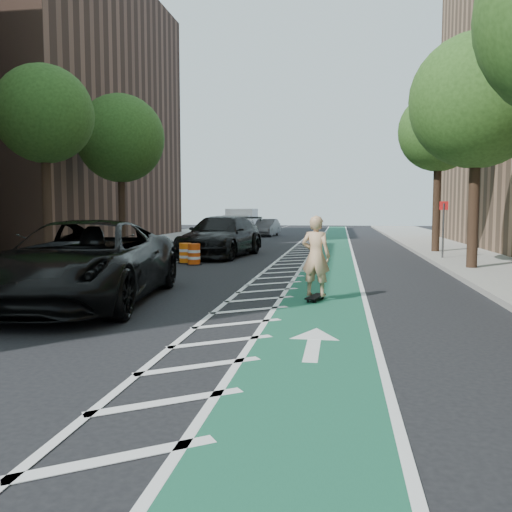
% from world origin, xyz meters
% --- Properties ---
extents(ground, '(120.00, 120.00, 0.00)m').
position_xyz_m(ground, '(0.00, 0.00, 0.00)').
color(ground, black).
rests_on(ground, ground).
extents(bike_lane, '(2.00, 90.00, 0.01)m').
position_xyz_m(bike_lane, '(3.00, 10.00, 0.01)').
color(bike_lane, '#165036').
rests_on(bike_lane, ground).
extents(buffer_strip, '(1.40, 90.00, 0.01)m').
position_xyz_m(buffer_strip, '(1.50, 10.00, 0.01)').
color(buffer_strip, silver).
rests_on(buffer_strip, ground).
extents(sidewalk_right, '(5.00, 90.00, 0.15)m').
position_xyz_m(sidewalk_right, '(9.50, 10.00, 0.07)').
color(sidewalk_right, gray).
rests_on(sidewalk_right, ground).
extents(sidewalk_left, '(5.00, 90.00, 0.15)m').
position_xyz_m(sidewalk_left, '(-9.50, 10.00, 0.07)').
color(sidewalk_left, gray).
rests_on(sidewalk_left, ground).
extents(curb_right, '(0.12, 90.00, 0.16)m').
position_xyz_m(curb_right, '(7.05, 10.00, 0.08)').
color(curb_right, gray).
rests_on(curb_right, ground).
extents(curb_left, '(0.12, 90.00, 0.16)m').
position_xyz_m(curb_left, '(-7.05, 10.00, 0.08)').
color(curb_left, gray).
rests_on(curb_left, ground).
extents(building_left_far, '(14.00, 22.00, 18.00)m').
position_xyz_m(building_left_far, '(-17.50, 24.00, 9.00)').
color(building_left_far, brown).
rests_on(building_left_far, ground).
extents(tree_r_c, '(4.20, 4.20, 7.90)m').
position_xyz_m(tree_r_c, '(7.90, 8.00, 5.77)').
color(tree_r_c, '#382619').
rests_on(tree_r_c, ground).
extents(tree_l_c, '(4.20, 4.20, 7.90)m').
position_xyz_m(tree_l_c, '(-7.90, 8.00, 5.77)').
color(tree_l_c, '#382619').
rests_on(tree_l_c, ground).
extents(tree_r_d, '(4.20, 4.20, 7.90)m').
position_xyz_m(tree_r_d, '(7.90, 16.00, 5.77)').
color(tree_r_d, '#382619').
rests_on(tree_r_d, ground).
extents(tree_l_d, '(4.20, 4.20, 7.90)m').
position_xyz_m(tree_l_d, '(-7.90, 16.00, 5.77)').
color(tree_l_d, '#382619').
rests_on(tree_l_d, ground).
extents(sign_post, '(0.35, 0.08, 2.47)m').
position_xyz_m(sign_post, '(7.60, 12.00, 1.35)').
color(sign_post, '#4C4C4C').
rests_on(sign_post, ground).
extents(skateboard, '(0.48, 0.91, 0.12)m').
position_xyz_m(skateboard, '(2.84, 1.45, 0.10)').
color(skateboard, black).
rests_on(skateboard, ground).
extents(skateboarder, '(0.79, 0.63, 1.90)m').
position_xyz_m(skateboarder, '(2.84, 1.45, 1.07)').
color(skateboarder, tan).
rests_on(skateboarder, skateboard).
extents(suv_near, '(3.94, 7.21, 1.92)m').
position_xyz_m(suv_near, '(-2.40, 0.29, 0.96)').
color(suv_near, black).
rests_on(suv_near, ground).
extents(suv_far, '(3.33, 6.62, 1.84)m').
position_xyz_m(suv_far, '(-1.97, 12.82, 0.92)').
color(suv_far, black).
rests_on(suv_far, ground).
extents(car_silver, '(2.50, 4.98, 1.63)m').
position_xyz_m(car_silver, '(-2.85, 23.03, 0.81)').
color(car_silver, '#ABAAB0').
rests_on(car_silver, ground).
extents(car_grey, '(1.78, 4.24, 1.36)m').
position_xyz_m(car_grey, '(-2.43, 31.42, 0.68)').
color(car_grey, '#4F5054').
rests_on(car_grey, ground).
extents(box_truck, '(2.42, 5.23, 2.17)m').
position_xyz_m(box_truck, '(-5.37, 36.11, 1.00)').
color(box_truck, white).
rests_on(box_truck, ground).
extents(barrel_a, '(0.60, 0.60, 0.82)m').
position_xyz_m(barrel_a, '(-2.20, 9.00, 0.39)').
color(barrel_a, '#E2490B').
rests_on(barrel_a, ground).
extents(barrel_b, '(0.60, 0.60, 0.81)m').
position_xyz_m(barrel_b, '(-2.70, 9.50, 0.38)').
color(barrel_b, orange).
rests_on(barrel_b, ground).
extents(barrel_c, '(0.75, 0.75, 1.03)m').
position_xyz_m(barrel_c, '(-3.23, 15.95, 0.48)').
color(barrel_c, '#D5410B').
rests_on(barrel_c, ground).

